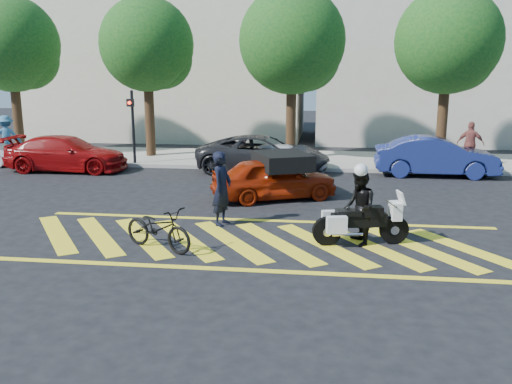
# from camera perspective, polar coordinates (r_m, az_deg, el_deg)

# --- Properties ---
(ground) EXTENTS (90.00, 90.00, 0.00)m
(ground) POSITION_cam_1_polar(r_m,az_deg,el_deg) (12.90, -0.02, -5.26)
(ground) COLOR black
(ground) RESTS_ON ground
(sidewalk) EXTENTS (60.00, 5.00, 0.15)m
(sidewalk) POSITION_cam_1_polar(r_m,az_deg,el_deg) (24.54, 3.63, 3.43)
(sidewalk) COLOR #9E998E
(sidewalk) RESTS_ON ground
(crosswalk) EXTENTS (12.33, 4.00, 0.01)m
(crosswalk) POSITION_cam_1_polar(r_m,az_deg,el_deg) (12.90, -0.19, -5.23)
(crosswalk) COLOR yellow
(crosswalk) RESTS_ON ground
(building_left) EXTENTS (16.00, 8.00, 10.00)m
(building_left) POSITION_cam_1_polar(r_m,az_deg,el_deg) (34.56, -8.95, 14.12)
(building_left) COLOR beige
(building_left) RESTS_ON ground
(building_right) EXTENTS (16.00, 8.00, 11.00)m
(building_right) POSITION_cam_1_polar(r_m,az_deg,el_deg) (34.03, 20.68, 14.36)
(building_right) COLOR beige
(building_right) RESTS_ON ground
(tree_far_left) EXTENTS (4.40, 4.40, 7.41)m
(tree_far_left) POSITION_cam_1_polar(r_m,az_deg,el_deg) (28.26, -24.08, 13.71)
(tree_far_left) COLOR black
(tree_far_left) RESTS_ON ground
(tree_left) EXTENTS (4.20, 4.20, 7.26)m
(tree_left) POSITION_cam_1_polar(r_m,az_deg,el_deg) (25.54, -11.10, 14.66)
(tree_left) COLOR black
(tree_left) RESTS_ON ground
(tree_center) EXTENTS (4.60, 4.60, 7.56)m
(tree_center) POSITION_cam_1_polar(r_m,az_deg,el_deg) (24.32, 4.13, 15.21)
(tree_center) COLOR black
(tree_center) RESTS_ON ground
(tree_right) EXTENTS (4.40, 4.40, 7.41)m
(tree_right) POSITION_cam_1_polar(r_m,az_deg,el_deg) (24.79, 19.80, 14.36)
(tree_right) COLOR black
(tree_right) RESTS_ON ground
(signal_pole) EXTENTS (0.28, 0.43, 3.20)m
(signal_pole) POSITION_cam_1_polar(r_m,az_deg,el_deg) (23.45, -12.88, 7.26)
(signal_pole) COLOR black
(signal_pole) RESTS_ON ground
(officer_bike) EXTENTS (0.62, 0.80, 1.94)m
(officer_bike) POSITION_cam_1_polar(r_m,az_deg,el_deg) (14.13, -3.61, 0.37)
(officer_bike) COLOR black
(officer_bike) RESTS_ON ground
(bicycle) EXTENTS (2.00, 1.43, 1.00)m
(bicycle) POSITION_cam_1_polar(r_m,az_deg,el_deg) (12.42, -10.26, -3.76)
(bicycle) COLOR black
(bicycle) RESTS_ON ground
(police_motorcycle) EXTENTS (2.25, 0.93, 1.00)m
(police_motorcycle) POSITION_cam_1_polar(r_m,az_deg,el_deg) (12.78, 10.83, -3.11)
(police_motorcycle) COLOR black
(police_motorcycle) RESTS_ON ground
(officer_moto) EXTENTS (0.83, 0.98, 1.77)m
(officer_moto) POSITION_cam_1_polar(r_m,az_deg,el_deg) (12.70, 10.82, -1.62)
(officer_moto) COLOR black
(officer_moto) RESTS_ON ground
(red_convertible) EXTENTS (4.22, 3.05, 1.33)m
(red_convertible) POSITION_cam_1_polar(r_m,az_deg,el_deg) (17.04, 1.91, 1.44)
(red_convertible) COLOR #931E06
(red_convertible) RESTS_ON ground
(parked_left) EXTENTS (4.94, 2.10, 1.42)m
(parked_left) POSITION_cam_1_polar(r_m,az_deg,el_deg) (23.27, -19.32, 3.83)
(parked_left) COLOR #8E080A
(parked_left) RESTS_ON ground
(parked_mid_left) EXTENTS (5.36, 2.58, 1.47)m
(parked_mid_left) POSITION_cam_1_polar(r_m,az_deg,el_deg) (21.76, 0.78, 4.05)
(parked_mid_left) COLOR black
(parked_mid_left) RESTS_ON ground
(parked_mid_right) EXTENTS (3.60, 1.60, 1.20)m
(parked_mid_right) POSITION_cam_1_polar(r_m,az_deg,el_deg) (21.71, 2.88, 3.65)
(parked_mid_right) COLOR silver
(parked_mid_right) RESTS_ON ground
(parked_right) EXTENTS (4.63, 1.70, 1.51)m
(parked_right) POSITION_cam_1_polar(r_m,az_deg,el_deg) (22.02, 18.41, 3.56)
(parked_right) COLOR navy
(parked_right) RESTS_ON ground
(pedestrian_left) EXTENTS (1.41, 1.17, 1.90)m
(pedestrian_left) POSITION_cam_1_polar(r_m,az_deg,el_deg) (26.89, -24.77, 5.31)
(pedestrian_left) COLOR teal
(pedestrian_left) RESTS_ON sidewalk
(pedestrian_right) EXTENTS (1.15, 0.76, 1.82)m
(pedestrian_right) POSITION_cam_1_polar(r_m,az_deg,el_deg) (23.98, 21.64, 4.73)
(pedestrian_right) COLOR #954C44
(pedestrian_right) RESTS_ON sidewalk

